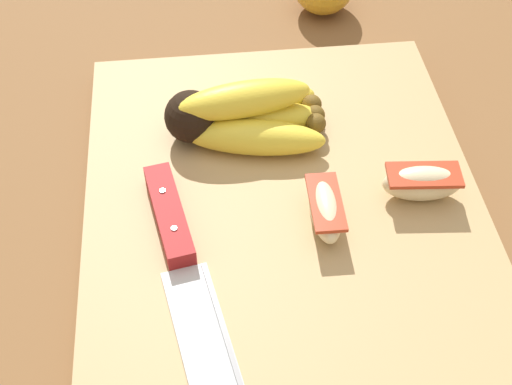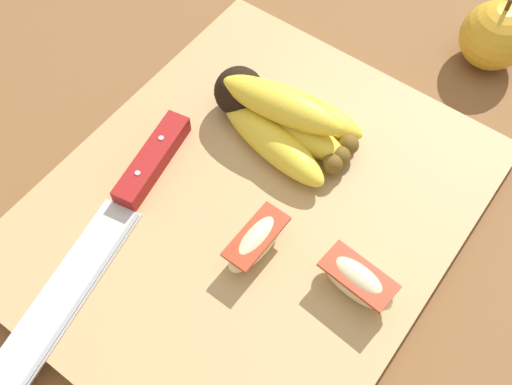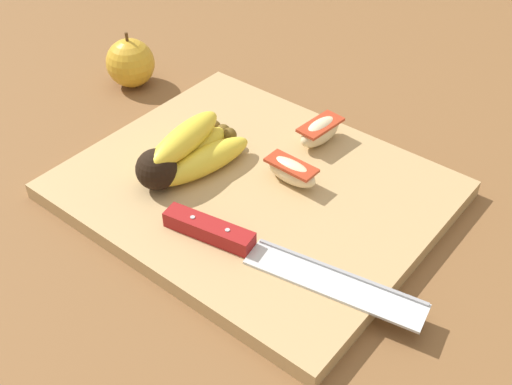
# 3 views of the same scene
# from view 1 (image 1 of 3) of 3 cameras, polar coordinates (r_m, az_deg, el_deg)

# --- Properties ---
(ground_plane) EXTENTS (6.00, 6.00, 0.00)m
(ground_plane) POSITION_cam_1_polar(r_m,az_deg,el_deg) (0.61, 3.65, -1.41)
(ground_plane) COLOR brown
(cutting_board) EXTENTS (0.40, 0.33, 0.02)m
(cutting_board) POSITION_cam_1_polar(r_m,az_deg,el_deg) (0.60, 2.20, -0.92)
(cutting_board) COLOR tan
(cutting_board) RESTS_ON ground_plane
(banana_bunch) EXTENTS (0.10, 0.14, 0.06)m
(banana_bunch) POSITION_cam_1_polar(r_m,az_deg,el_deg) (0.63, -1.14, 6.25)
(banana_bunch) COLOR black
(banana_bunch) RESTS_ON cutting_board
(chefs_knife) EXTENTS (0.28, 0.08, 0.02)m
(chefs_knife) POSITION_cam_1_polar(r_m,az_deg,el_deg) (0.54, -5.91, -5.72)
(chefs_knife) COLOR silver
(chefs_knife) RESTS_ON cutting_board
(apple_wedge_near) EXTENTS (0.03, 0.07, 0.03)m
(apple_wedge_near) POSITION_cam_1_polar(r_m,az_deg,el_deg) (0.60, 13.30, 0.78)
(apple_wedge_near) COLOR beige
(apple_wedge_near) RESTS_ON cutting_board
(apple_wedge_middle) EXTENTS (0.07, 0.03, 0.03)m
(apple_wedge_middle) POSITION_cam_1_polar(r_m,az_deg,el_deg) (0.57, 5.61, -1.33)
(apple_wedge_middle) COLOR beige
(apple_wedge_middle) RESTS_ON cutting_board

